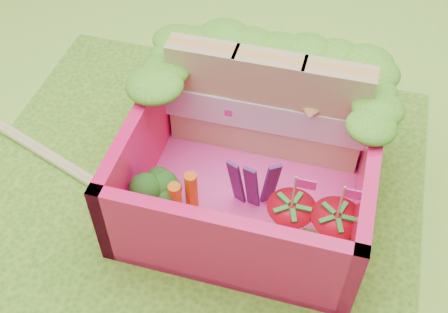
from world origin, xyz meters
TOP-DOWN VIEW (x-y plane):
  - ground at (0.00, 0.00)m, footprint 14.00×14.00m
  - placemat at (0.00, 0.00)m, footprint 2.60×2.60m
  - bento_floor at (0.32, 0.17)m, footprint 1.30×1.30m
  - bento_box at (0.32, 0.17)m, footprint 1.30×1.30m
  - lettuce_ruffle at (0.32, 0.63)m, footprint 1.43×0.77m
  - sandwich_stack at (0.33, 0.49)m, footprint 1.25×0.18m
  - broccoli at (-0.11, -0.16)m, footprint 0.34×0.34m
  - carrot_sticks at (0.02, -0.13)m, footprint 0.12×0.17m
  - purple_wedges at (0.36, 0.03)m, footprint 0.25×0.09m
  - strawberry_left at (0.59, -0.12)m, footprint 0.25×0.25m
  - strawberry_right at (0.82, -0.13)m, footprint 0.26×0.26m
  - snap_peas at (0.72, -0.06)m, footprint 0.55×0.47m
  - chopsticks at (-0.97, 0.10)m, footprint 2.23×0.82m

SIDE VIEW (x-z plane):
  - ground at x=0.00m, z-range 0.00..0.00m
  - placemat at x=0.00m, z-range 0.00..0.03m
  - chopsticks at x=-0.97m, z-range 0.03..0.07m
  - bento_floor at x=0.32m, z-range 0.03..0.08m
  - snap_peas at x=0.72m, z-range 0.08..0.13m
  - strawberry_left at x=0.59m, z-range -0.03..0.46m
  - strawberry_right at x=0.82m, z-range -0.03..0.47m
  - carrot_sticks at x=0.02m, z-range 0.08..0.37m
  - broccoli at x=-0.11m, z-range 0.13..0.39m
  - purple_wedges at x=0.36m, z-range 0.08..0.46m
  - bento_box at x=0.32m, z-range 0.03..0.58m
  - sandwich_stack at x=0.33m, z-range 0.07..0.76m
  - lettuce_ruffle at x=0.32m, z-range 0.58..0.69m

